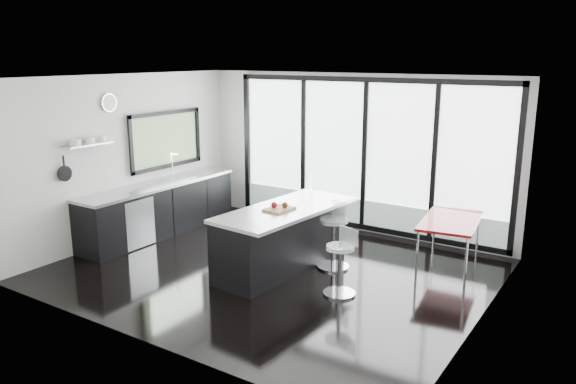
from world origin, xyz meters
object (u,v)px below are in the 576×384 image
Objects in this scene: island at (282,237)px; bar_stool_near at (340,270)px; bar_stool_far at (333,243)px; red_table at (449,243)px.

island reaches higher than bar_stool_near.
bar_stool_far is 0.56× the size of red_table.
island is 3.14× the size of bar_stool_far.
bar_stool_near is at bearing -41.23° from bar_stool_far.
bar_stool_far is at bearing 34.31° from island.
bar_stool_near is 0.51× the size of red_table.
island is 2.51m from red_table.
island is 1.23m from bar_stool_near.
island is 0.77m from bar_stool_far.
red_table is (1.42, 1.01, -0.02)m from bar_stool_far.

